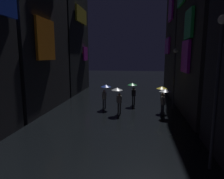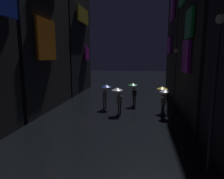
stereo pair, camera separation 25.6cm
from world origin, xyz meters
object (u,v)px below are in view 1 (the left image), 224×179
(pedestrian_far_right_green, at_px, (133,88))
(pedestrian_foreground_left_blue, at_px, (105,90))
(pedestrian_midstreet_left_yellow, at_px, (162,92))
(streetlamp_right_near, at_px, (218,78))
(pedestrian_foreground_right_clear, at_px, (165,95))
(streetlamp_right_far, at_px, (174,72))
(pedestrian_near_crossing_clear, at_px, (118,93))

(pedestrian_far_right_green, height_order, pedestrian_foreground_left_blue, same)
(pedestrian_midstreet_left_yellow, distance_m, streetlamp_right_near, 9.16)
(pedestrian_foreground_left_blue, xyz_separation_m, pedestrian_foreground_right_clear, (4.94, -1.62, 0.00))
(pedestrian_foreground_right_clear, bearing_deg, pedestrian_foreground_left_blue, 161.84)
(pedestrian_foreground_right_clear, xyz_separation_m, pedestrian_midstreet_left_yellow, (-0.04, 1.36, 0.00))
(pedestrian_foreground_right_clear, bearing_deg, streetlamp_right_far, 63.80)
(pedestrian_far_right_green, bearing_deg, pedestrian_midstreet_left_yellow, -35.50)
(pedestrian_foreground_right_clear, height_order, streetlamp_right_near, streetlamp_right_near)
(streetlamp_right_near, bearing_deg, pedestrian_near_crossing_clear, 121.51)
(pedestrian_far_right_green, xyz_separation_m, pedestrian_foreground_left_blue, (-2.37, -1.54, 0.00))
(pedestrian_midstreet_left_yellow, height_order, streetlamp_right_far, streetlamp_right_far)
(streetlamp_right_far, bearing_deg, pedestrian_foreground_right_clear, -116.20)
(pedestrian_foreground_left_blue, relative_size, pedestrian_foreground_right_clear, 1.00)
(pedestrian_near_crossing_clear, bearing_deg, streetlamp_right_far, 22.37)
(pedestrian_midstreet_left_yellow, xyz_separation_m, streetlamp_right_near, (1.04, -8.85, 2.12))
(streetlamp_right_far, relative_size, streetlamp_right_near, 0.86)
(pedestrian_foreground_right_clear, distance_m, streetlamp_right_near, 7.85)
(pedestrian_far_right_green, relative_size, pedestrian_foreground_right_clear, 1.00)
(pedestrian_midstreet_left_yellow, bearing_deg, pedestrian_far_right_green, 144.50)
(pedestrian_foreground_right_clear, bearing_deg, pedestrian_midstreet_left_yellow, 91.48)
(pedestrian_foreground_left_blue, bearing_deg, pedestrian_foreground_right_clear, -18.16)
(pedestrian_far_right_green, bearing_deg, streetlamp_right_far, -17.47)
(pedestrian_foreground_right_clear, bearing_deg, pedestrian_far_right_green, 129.02)
(pedestrian_near_crossing_clear, distance_m, streetlamp_right_near, 9.18)
(pedestrian_far_right_green, xyz_separation_m, streetlamp_right_far, (3.57, -1.12, 1.64))
(pedestrian_near_crossing_clear, bearing_deg, pedestrian_far_right_green, 70.13)
(pedestrian_near_crossing_clear, xyz_separation_m, pedestrian_foreground_right_clear, (3.66, -0.12, 0.00))
(pedestrian_foreground_left_blue, distance_m, streetlamp_right_far, 6.18)
(pedestrian_foreground_left_blue, relative_size, streetlamp_right_far, 0.40)
(pedestrian_foreground_left_blue, bearing_deg, pedestrian_midstreet_left_yellow, -3.02)
(pedestrian_near_crossing_clear, distance_m, streetlamp_right_far, 5.31)
(pedestrian_near_crossing_clear, relative_size, pedestrian_foreground_right_clear, 1.00)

